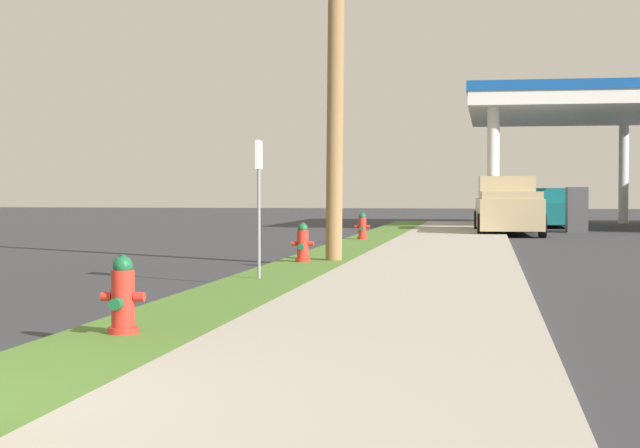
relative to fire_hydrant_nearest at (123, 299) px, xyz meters
The scene contains 7 objects.
fire_hydrant_nearest is the anchor object (origin of this frame).
fire_hydrant_second 9.82m from the fire_hydrant_nearest, 90.43° to the left, with size 0.42×0.38×0.74m.
fire_hydrant_third 19.00m from the fire_hydrant_nearest, 90.19° to the left, with size 0.42×0.37×0.74m.
utility_pole_midground 11.11m from the fire_hydrant_nearest, 87.35° to the left, with size 1.32×0.71×8.41m.
street_sign_post 6.22m from the fire_hydrant_nearest, 90.73° to the left, with size 0.05×0.36×2.12m.
car_teal_by_near_pump 33.40m from the fire_hydrant_nearest, 80.04° to the left, with size 1.96×4.51×1.57m.
truck_tan_at_forecourt 25.82m from the fire_hydrant_nearest, 80.97° to the left, with size 2.31×5.47×1.97m.
Camera 1 is at (4.02, -5.30, 1.47)m, focal length 56.98 mm.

